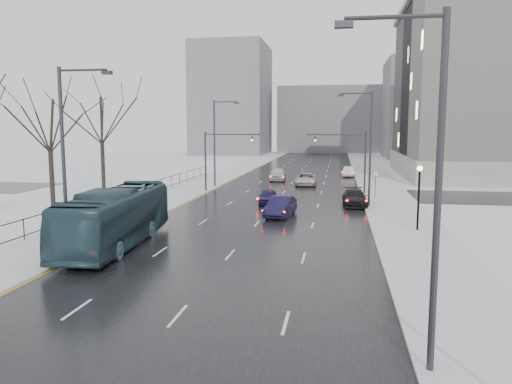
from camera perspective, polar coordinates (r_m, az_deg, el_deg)
The scene contains 26 objects.
road at distance 64.55m, azimuth 4.28°, elevation 1.24°, with size 16.00×150.00×0.04m, color black.
cross_road at distance 52.69m, azimuth 3.10°, elevation -0.15°, with size 130.00×10.00×0.04m, color black.
sidewalk_left at distance 66.30m, azimuth -4.79°, elevation 1.45°, with size 5.00×150.00×0.16m, color silver.
sidewalk_right at distance 64.46m, azimuth 13.62°, elevation 1.09°, with size 5.00×150.00×0.16m, color silver.
park_strip at distance 69.25m, azimuth -12.44°, elevation 1.54°, with size 14.00×150.00×0.12m, color white.
tree_park_d at distance 45.17m, azimuth -22.13°, elevation -1.98°, with size 8.75×8.75×12.50m, color black, non-canonical shape.
tree_park_e at distance 54.01m, azimuth -16.96°, elevation -0.29°, with size 9.45×9.45×13.50m, color black, non-canonical shape.
iron_fence at distance 39.22m, azimuth -19.25°, elevation -1.85°, with size 0.06×70.00×1.30m.
streetlight_r_near at distance 14.19m, azimuth 19.25°, elevation 1.66°, with size 2.95×0.25×10.00m.
streetlight_r_mid at distance 44.00m, azimuth 12.66°, elevation 5.51°, with size 2.95×0.25×10.00m.
streetlight_l_near at distance 27.70m, azimuth -20.77°, elevation 4.20°, with size 2.95×0.25×10.00m.
streetlight_l_far at distance 57.64m, azimuth -4.55°, elevation 6.07°, with size 2.95×0.25×10.00m.
lamppost_r_mid at distance 34.55m, azimuth 18.13°, elevation 0.40°, with size 0.36×0.36×4.28m.
mast_signal_right at distance 52.02m, azimuth 11.20°, elevation 4.15°, with size 6.10×0.33×6.50m.
mast_signal_left at distance 53.61m, azimuth -4.69°, elevation 4.36°, with size 6.10×0.33×6.50m.
no_uturn_sign at distance 48.27m, azimuth 13.51°, elevation 1.69°, with size 0.60×0.06×2.70m.
bldg_far_right at distance 121.05m, azimuth 20.28°, elevation 8.88°, with size 24.00×20.00×22.00m, color slate.
bldg_far_left at distance 132.06m, azimuth -2.75°, elevation 10.47°, with size 18.00×22.00×28.00m, color slate.
bldg_far_center at distance 143.94m, azimuth 8.84°, elevation 8.14°, with size 30.00×18.00×18.00m, color slate.
bus at distance 30.22m, azimuth -15.67°, elevation -2.79°, with size 2.84×12.15×3.39m, color #2B4853.
sedan_center_near at distance 45.10m, azimuth 1.40°, elevation -0.53°, with size 1.58×3.93×1.34m, color #1F1849.
sedan_right_near at distance 38.81m, azimuth 2.82°, elevation -1.69°, with size 1.63×4.67×1.54m, color #161237.
sedan_right_cross at distance 60.04m, azimuth 5.74°, elevation 1.47°, with size 2.41×5.23×1.45m, color #B8B9BD.
sedan_right_far at distance 44.88m, azimuth 11.21°, elevation -0.65°, with size 2.01×4.95×1.44m, color black.
sedan_center_far at distance 65.01m, azimuth 2.51°, elevation 2.06°, with size 2.00×4.98×1.70m, color silver.
sedan_right_distant at distance 71.57m, azimuth 10.58°, elevation 2.31°, with size 1.46×4.17×1.38m, color white.
Camera 1 is at (5.74, -3.92, 6.94)m, focal length 35.00 mm.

